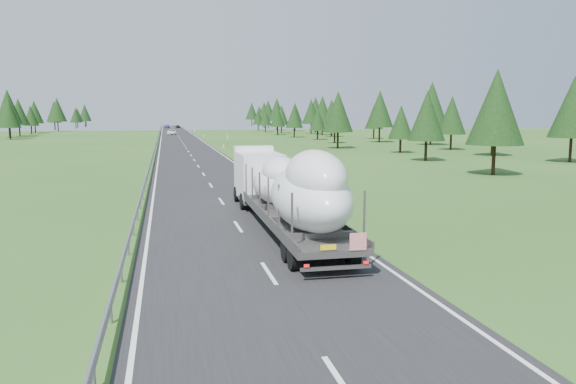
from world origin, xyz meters
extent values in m
plane|color=#2B521B|center=(0.00, 0.00, 0.00)|extent=(400.00, 400.00, 0.00)
cube|color=black|center=(0.00, 100.00, 0.01)|extent=(10.00, 400.00, 0.02)
cube|color=slate|center=(-5.30, 100.00, 0.60)|extent=(0.08, 400.00, 0.32)
cylinder|color=slate|center=(-5.30, 0.00, 0.30)|extent=(0.10, 0.10, 0.60)
cube|color=silver|center=(6.50, 30.00, 0.50)|extent=(0.12, 0.07, 1.00)
cube|color=black|center=(6.50, 30.00, 0.82)|extent=(0.13, 0.08, 0.12)
cube|color=silver|center=(6.50, 80.00, 0.50)|extent=(0.12, 0.07, 1.00)
cube|color=black|center=(6.50, 80.00, 0.82)|extent=(0.13, 0.08, 0.12)
cube|color=silver|center=(6.50, 130.00, 0.50)|extent=(0.12, 0.07, 1.00)
cube|color=black|center=(6.50, 130.00, 0.82)|extent=(0.13, 0.08, 0.12)
cube|color=silver|center=(6.50, 180.00, 0.50)|extent=(0.12, 0.07, 1.00)
cube|color=black|center=(6.50, 180.00, 0.82)|extent=(0.13, 0.08, 0.12)
cube|color=silver|center=(6.50, 230.00, 0.50)|extent=(0.12, 0.07, 1.00)
cube|color=black|center=(6.50, 230.00, 0.82)|extent=(0.13, 0.08, 0.12)
cube|color=silver|center=(6.50, 280.00, 0.50)|extent=(0.12, 0.07, 1.00)
cube|color=black|center=(6.50, 280.00, 0.82)|extent=(0.13, 0.08, 0.12)
cube|color=silver|center=(6.50, 330.00, 0.50)|extent=(0.12, 0.07, 1.00)
cube|color=black|center=(6.50, 330.00, 0.82)|extent=(0.13, 0.08, 0.12)
cylinder|color=slate|center=(7.20, 80.00, 1.00)|extent=(0.08, 0.08, 2.00)
cube|color=silver|center=(7.20, 80.00, 2.00)|extent=(0.05, 0.90, 1.20)
cylinder|color=black|center=(45.54, 40.53, 1.82)|extent=(0.36, 0.36, 3.64)
cone|color=black|center=(45.54, 40.53, 6.88)|extent=(5.67, 5.67, 7.59)
cylinder|color=black|center=(42.61, 53.02, 1.84)|extent=(0.36, 0.36, 3.68)
cone|color=black|center=(42.61, 53.02, 6.94)|extent=(5.72, 5.72, 7.66)
cylinder|color=black|center=(43.67, 67.07, 1.54)|extent=(0.36, 0.36, 3.09)
cone|color=black|center=(43.67, 67.07, 5.83)|extent=(4.80, 4.80, 6.43)
cylinder|color=black|center=(47.29, 81.79, 2.10)|extent=(0.36, 0.36, 4.20)
cone|color=black|center=(47.29, 81.79, 7.93)|extent=(6.53, 6.53, 8.75)
cylinder|color=black|center=(41.69, 94.69, 1.90)|extent=(0.36, 0.36, 3.79)
cone|color=black|center=(41.69, 94.69, 7.17)|extent=(5.90, 5.90, 7.91)
cylinder|color=black|center=(46.85, 111.41, 1.45)|extent=(0.36, 0.36, 2.90)
cone|color=black|center=(46.85, 111.41, 5.48)|extent=(4.51, 4.51, 6.05)
cylinder|color=black|center=(40.52, 126.70, 1.71)|extent=(0.36, 0.36, 3.43)
cone|color=black|center=(40.52, 126.70, 6.48)|extent=(5.33, 5.33, 7.14)
cylinder|color=black|center=(41.56, 139.45, 1.94)|extent=(0.36, 0.36, 3.88)
cone|color=black|center=(41.56, 139.45, 7.32)|extent=(6.03, 6.03, 8.08)
cylinder|color=black|center=(40.90, 149.82, 1.83)|extent=(0.36, 0.36, 3.65)
cone|color=black|center=(40.90, 149.82, 6.90)|extent=(5.69, 5.69, 7.61)
cylinder|color=black|center=(46.68, 166.10, 2.04)|extent=(0.36, 0.36, 4.08)
cone|color=black|center=(46.68, 166.10, 7.71)|extent=(6.35, 6.35, 8.50)
cylinder|color=black|center=(42.77, 180.16, 1.76)|extent=(0.36, 0.36, 3.52)
cone|color=black|center=(42.77, 180.16, 6.64)|extent=(5.47, 5.47, 7.32)
cylinder|color=black|center=(39.21, 196.10, 2.12)|extent=(0.36, 0.36, 4.23)
cone|color=black|center=(39.21, 196.10, 7.99)|extent=(6.58, 6.58, 8.81)
cylinder|color=black|center=(42.23, 210.65, 1.95)|extent=(0.36, 0.36, 3.89)
cone|color=black|center=(42.23, 210.65, 7.36)|extent=(6.06, 6.06, 8.11)
cylinder|color=black|center=(40.50, 221.85, 2.08)|extent=(0.36, 0.36, 4.16)
cone|color=black|center=(40.50, 221.85, 7.86)|extent=(6.47, 6.47, 8.67)
cylinder|color=black|center=(41.29, 236.50, 2.01)|extent=(0.36, 0.36, 4.03)
cone|color=black|center=(41.29, 236.50, 7.60)|extent=(6.26, 6.26, 8.39)
cylinder|color=black|center=(42.87, 248.60, 1.50)|extent=(0.36, 0.36, 2.99)
cone|color=black|center=(42.87, 248.60, 5.65)|extent=(4.65, 4.65, 6.23)
cylinder|color=black|center=(39.58, 263.02, 2.06)|extent=(0.36, 0.36, 4.12)
cone|color=black|center=(39.58, 263.02, 7.78)|extent=(6.41, 6.41, 8.59)
cylinder|color=black|center=(46.36, 280.75, 1.82)|extent=(0.36, 0.36, 3.65)
cone|color=black|center=(46.36, 280.75, 6.89)|extent=(5.67, 5.67, 7.60)
cylinder|color=black|center=(27.77, 29.23, 1.76)|extent=(0.36, 0.36, 3.51)
cone|color=black|center=(27.77, 29.23, 6.64)|extent=(5.47, 5.47, 7.32)
cylinder|color=black|center=(29.11, 46.65, 1.53)|extent=(0.36, 0.36, 3.05)
cone|color=black|center=(29.11, 46.65, 5.76)|extent=(4.75, 4.75, 6.36)
cylinder|color=black|center=(32.22, 61.80, 1.26)|extent=(0.36, 0.36, 2.53)
cone|color=black|center=(32.22, 61.80, 4.77)|extent=(3.93, 3.93, 5.26)
cylinder|color=black|center=(26.11, 74.89, 1.71)|extent=(0.36, 0.36, 3.42)
cone|color=black|center=(26.11, 74.89, 6.45)|extent=(5.31, 5.31, 7.11)
cylinder|color=black|center=(31.19, 93.29, 1.29)|extent=(0.36, 0.36, 2.59)
cone|color=black|center=(31.19, 93.29, 4.89)|extent=(4.03, 4.03, 5.39)
cylinder|color=black|center=(31.96, 109.63, 1.28)|extent=(0.36, 0.36, 2.57)
cone|color=black|center=(31.96, 109.63, 4.85)|extent=(3.99, 3.99, 5.35)
cylinder|color=black|center=(29.57, 124.05, 1.46)|extent=(0.36, 0.36, 2.92)
cone|color=black|center=(29.57, 124.05, 5.52)|extent=(4.55, 4.55, 6.09)
cylinder|color=black|center=(28.79, 142.43, 1.41)|extent=(0.36, 0.36, 2.82)
cone|color=black|center=(28.79, 142.43, 5.32)|extent=(4.38, 4.38, 5.87)
cylinder|color=black|center=(33.22, 158.23, 1.54)|extent=(0.36, 0.36, 3.09)
cone|color=black|center=(33.22, 158.23, 5.83)|extent=(4.80, 4.80, 6.43)
cylinder|color=black|center=(30.58, 172.77, 1.32)|extent=(0.36, 0.36, 2.65)
cone|color=black|center=(30.58, 172.77, 5.00)|extent=(4.12, 4.12, 5.51)
cylinder|color=black|center=(30.89, 190.40, 1.31)|extent=(0.36, 0.36, 2.63)
cone|color=black|center=(30.89, 190.40, 4.96)|extent=(4.09, 4.09, 5.47)
cylinder|color=black|center=(-40.01, 126.70, 1.64)|extent=(0.36, 0.36, 3.29)
cone|color=black|center=(-40.01, 126.70, 6.21)|extent=(5.11, 5.11, 6.85)
cylinder|color=black|center=(-43.32, 139.45, 2.13)|extent=(0.36, 0.36, 4.27)
cone|color=black|center=(-43.32, 139.45, 8.06)|extent=(6.63, 6.63, 8.89)
cylinder|color=black|center=(-43.25, 149.82, 1.78)|extent=(0.36, 0.36, 3.56)
cone|color=black|center=(-43.25, 149.82, 6.73)|extent=(5.54, 5.54, 7.42)
cylinder|color=black|center=(-43.67, 166.10, 1.50)|extent=(0.36, 0.36, 2.99)
cone|color=black|center=(-43.67, 166.10, 5.66)|extent=(4.66, 4.66, 6.24)
cylinder|color=black|center=(-45.49, 180.16, 1.81)|extent=(0.36, 0.36, 3.62)
cone|color=black|center=(-45.49, 180.16, 6.84)|extent=(5.63, 5.63, 7.54)
cylinder|color=black|center=(-41.13, 196.10, 2.05)|extent=(0.36, 0.36, 4.10)
cone|color=black|center=(-41.13, 196.10, 7.75)|extent=(6.38, 6.38, 8.55)
cylinder|color=black|center=(-44.76, 210.65, 1.89)|extent=(0.36, 0.36, 3.79)
cone|color=black|center=(-44.76, 210.65, 7.15)|extent=(5.89, 5.89, 7.89)
cylinder|color=black|center=(-46.83, 221.85, 1.64)|extent=(0.36, 0.36, 3.28)
cone|color=black|center=(-46.83, 221.85, 6.19)|extent=(5.10, 5.10, 6.83)
cylinder|color=black|center=(-40.86, 236.50, 1.51)|extent=(0.36, 0.36, 3.03)
cone|color=black|center=(-40.86, 236.50, 5.72)|extent=(4.71, 4.71, 6.31)
cylinder|color=black|center=(-41.87, 248.60, 1.57)|extent=(0.36, 0.36, 3.14)
cone|color=black|center=(-41.87, 248.60, 5.94)|extent=(4.89, 4.89, 6.55)
cylinder|color=black|center=(-40.51, 263.02, 1.86)|extent=(0.36, 0.36, 3.73)
cone|color=black|center=(-40.51, 263.02, 7.04)|extent=(5.80, 5.80, 7.76)
cylinder|color=black|center=(-42.31, 280.75, 1.59)|extent=(0.36, 0.36, 3.17)
cone|color=black|center=(-42.31, 280.75, 6.00)|extent=(4.94, 4.94, 6.61)
cube|color=white|center=(2.24, 15.80, 1.99)|extent=(2.65, 5.25, 2.93)
cube|color=black|center=(2.24, 18.47, 2.51)|extent=(2.41, 0.10, 1.46)
cube|color=white|center=(2.24, 18.10, 3.61)|extent=(2.62, 1.28, 0.31)
cube|color=#5C5957|center=(2.24, 14.75, 0.58)|extent=(2.64, 3.16, 0.26)
cylinder|color=black|center=(1.04, 17.68, 0.52)|extent=(0.37, 1.05, 1.05)
cylinder|color=black|center=(3.44, 17.68, 0.52)|extent=(0.37, 1.05, 1.05)
cylinder|color=black|center=(1.04, 14.34, 0.52)|extent=(0.37, 1.05, 1.05)
cylinder|color=black|center=(3.44, 14.34, 0.52)|extent=(0.37, 1.05, 1.05)
cube|color=#5C5957|center=(2.24, 5.87, 0.96)|extent=(2.94, 14.66, 0.27)
cube|color=#5C5957|center=(0.85, 5.87, 1.22)|extent=(0.18, 14.64, 0.25)
cube|color=#5C5957|center=(3.63, 5.87, 1.22)|extent=(0.18, 14.64, 0.25)
cube|color=#5C5957|center=(0.85, -0.41, 2.09)|extent=(0.07, 0.07, 1.99)
cube|color=#5C5957|center=(3.63, -0.41, 2.09)|extent=(0.07, 0.07, 1.99)
cube|color=#5C5957|center=(0.85, 2.10, 2.09)|extent=(0.07, 0.07, 1.99)
cube|color=#5C5957|center=(3.63, 2.10, 2.09)|extent=(0.07, 0.07, 1.99)
cube|color=#5C5957|center=(0.85, 4.61, 2.09)|extent=(0.07, 0.07, 1.99)
cube|color=#5C5957|center=(3.63, 4.61, 2.09)|extent=(0.07, 0.07, 1.99)
cube|color=#5C5957|center=(0.85, 7.12, 2.09)|extent=(0.07, 0.07, 1.99)
cube|color=#5C5957|center=(3.63, 7.12, 2.09)|extent=(0.07, 0.07, 1.99)
cube|color=#5C5957|center=(0.85, 9.63, 2.09)|extent=(0.07, 0.07, 1.99)
cube|color=#5C5957|center=(3.63, 9.63, 2.09)|extent=(0.07, 0.07, 1.99)
cube|color=#5C5957|center=(0.85, 12.14, 2.09)|extent=(0.07, 0.07, 1.99)
cube|color=#5C5957|center=(3.63, 12.14, 2.09)|extent=(0.07, 0.07, 1.99)
cylinder|color=black|center=(1.09, 0.22, 0.52)|extent=(0.43, 1.05, 1.05)
cylinder|color=black|center=(3.39, 0.22, 0.52)|extent=(0.43, 1.05, 1.05)
cylinder|color=black|center=(1.09, 1.48, 0.52)|extent=(0.43, 1.05, 1.05)
cylinder|color=black|center=(3.39, 1.48, 0.52)|extent=(0.43, 1.05, 1.05)
cube|color=#5C5957|center=(2.24, -1.40, 0.47)|extent=(2.61, 0.15, 0.13)
cube|color=red|center=(3.02, -1.47, 1.41)|extent=(0.63, 0.05, 0.63)
cube|color=yellow|center=(1.93, -1.47, 1.25)|extent=(0.58, 0.05, 0.19)
cube|color=red|center=(1.14, -1.47, 0.63)|extent=(0.19, 0.06, 0.10)
cube|color=red|center=(3.34, -1.47, 0.63)|extent=(0.19, 0.06, 0.10)
ellipsoid|color=white|center=(2.24, 2.52, 2.46)|extent=(3.07, 7.50, 2.73)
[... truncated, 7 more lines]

